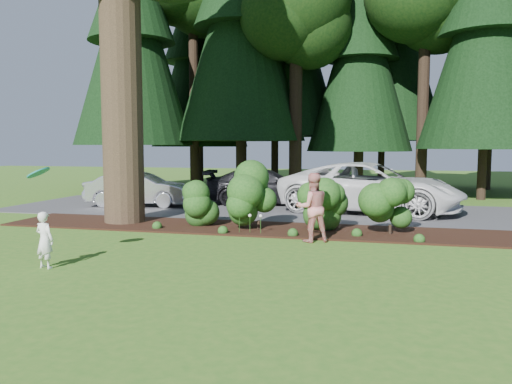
% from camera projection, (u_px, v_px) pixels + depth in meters
% --- Properties ---
extents(ground, '(80.00, 80.00, 0.00)m').
position_uv_depth(ground, '(236.00, 254.00, 11.19)').
color(ground, '#2F611B').
rests_on(ground, ground).
extents(mulch_bed, '(16.00, 2.50, 0.05)m').
position_uv_depth(mulch_bed, '(268.00, 229.00, 14.32)').
color(mulch_bed, black).
rests_on(mulch_bed, ground).
extents(driveway, '(22.00, 6.00, 0.03)m').
position_uv_depth(driveway, '(293.00, 211.00, 18.43)').
color(driveway, '#38383A').
rests_on(driveway, ground).
extents(shrub_row, '(6.53, 1.60, 1.61)m').
position_uv_depth(shrub_row, '(293.00, 203.00, 13.96)').
color(shrub_row, '#174013').
rests_on(shrub_row, ground).
extents(lily_cluster, '(0.69, 0.09, 0.57)m').
position_uv_depth(lily_cluster, '(250.00, 216.00, 13.53)').
color(lily_cluster, '#174013').
rests_on(lily_cluster, ground).
extents(tree_wall, '(25.66, 12.15, 17.09)m').
position_uv_depth(tree_wall, '(328.00, 9.00, 26.06)').
color(tree_wall, black).
rests_on(tree_wall, ground).
extents(car_silver_wagon, '(4.27, 2.01, 1.35)m').
position_uv_depth(car_silver_wagon, '(139.00, 189.00, 19.63)').
color(car_silver_wagon, silver).
rests_on(car_silver_wagon, driveway).
extents(car_white_suv, '(6.89, 4.19, 1.79)m').
position_uv_depth(car_white_suv, '(371.00, 187.00, 17.82)').
color(car_white_suv, silver).
rests_on(car_white_suv, driveway).
extents(car_dark_suv, '(5.14, 2.66, 1.42)m').
position_uv_depth(car_dark_suv, '(265.00, 187.00, 20.34)').
color(car_dark_suv, black).
rests_on(car_dark_suv, driveway).
extents(child, '(0.45, 0.34, 1.13)m').
position_uv_depth(child, '(45.00, 240.00, 9.81)').
color(child, white).
rests_on(child, ground).
extents(adult, '(1.04, 0.94, 1.74)m').
position_uv_depth(adult, '(312.00, 207.00, 12.49)').
color(adult, red).
rests_on(adult, ground).
extents(frisbee, '(0.44, 0.47, 0.25)m').
position_uv_depth(frisbee, '(38.00, 173.00, 10.00)').
color(frisbee, '#167A7A').
rests_on(frisbee, ground).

